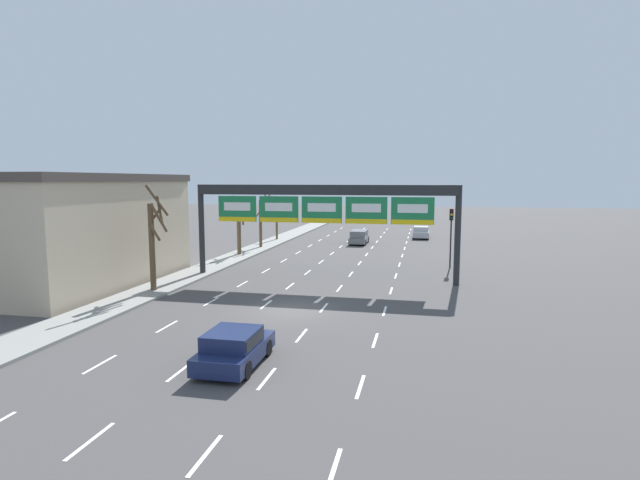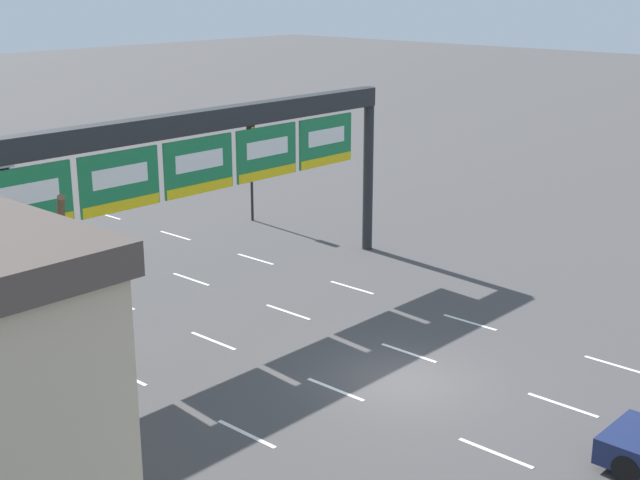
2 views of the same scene
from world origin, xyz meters
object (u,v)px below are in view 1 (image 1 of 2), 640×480
at_px(suv_grey, 359,236).
at_px(car_navy, 234,347).
at_px(car_silver, 421,232).
at_px(sign_gantry, 323,201).
at_px(traffic_light_near_gantry, 451,226).
at_px(tree_bare_furthest, 276,218).
at_px(tree_bare_third, 261,219).
at_px(tree_bare_second, 153,239).
at_px(tree_bare_closest, 240,225).

bearing_deg(suv_grey, car_navy, -89.71).
height_order(car_silver, car_navy, car_silver).
xyz_separation_m(sign_gantry, traffic_light_near_gantry, (8.95, 6.75, -2.12)).
bearing_deg(car_silver, tree_bare_furthest, -160.71).
relative_size(car_navy, tree_bare_third, 0.69).
relative_size(tree_bare_second, tree_bare_furthest, 1.32).
relative_size(suv_grey, car_navy, 1.13).
bearing_deg(car_navy, tree_bare_closest, 110.60).
distance_m(suv_grey, traffic_light_near_gantry, 16.45).
relative_size(car_navy, tree_bare_closest, 0.73).
height_order(tree_bare_closest, tree_bare_second, tree_bare_second).
distance_m(suv_grey, tree_bare_closest, 14.63).
bearing_deg(suv_grey, sign_gantry, -89.71).
height_order(suv_grey, car_silver, suv_grey).
height_order(suv_grey, traffic_light_near_gantry, traffic_light_near_gantry).
bearing_deg(tree_bare_closest, tree_bare_second, -88.54).
distance_m(car_silver, tree_bare_second, 36.76).
height_order(car_navy, traffic_light_near_gantry, traffic_light_near_gantry).
distance_m(car_silver, car_navy, 44.16).
relative_size(sign_gantry, tree_bare_furthest, 3.74).
bearing_deg(tree_bare_closest, sign_gantry, -44.04).
relative_size(car_navy, tree_bare_second, 0.61).
bearing_deg(suv_grey, tree_bare_furthest, 173.96).
relative_size(suv_grey, traffic_light_near_gantry, 0.96).
bearing_deg(tree_bare_third, tree_bare_closest, -92.90).
bearing_deg(car_navy, tree_bare_second, 131.59).
xyz_separation_m(sign_gantry, suv_grey, (-0.10, 20.25, -4.63)).
xyz_separation_m(traffic_light_near_gantry, tree_bare_furthest, (-18.84, 14.53, -0.72)).
bearing_deg(car_navy, suv_grey, 90.29).
xyz_separation_m(sign_gantry, car_silver, (6.47, 27.01, -4.71)).
bearing_deg(tree_bare_second, suv_grey, 70.68).
relative_size(tree_bare_third, tree_bare_furthest, 1.16).
bearing_deg(traffic_light_near_gantry, car_silver, 96.98).
distance_m(sign_gantry, tree_bare_closest, 13.78).
relative_size(sign_gantry, tree_bare_second, 2.84).
distance_m(car_navy, tree_bare_closest, 27.95).
bearing_deg(sign_gantry, car_silver, 76.53).
relative_size(suv_grey, tree_bare_third, 0.78).
relative_size(suv_grey, tree_bare_furthest, 0.91).
xyz_separation_m(sign_gantry, tree_bare_closest, (-9.73, 9.41, -2.63)).
bearing_deg(tree_bare_third, car_silver, 37.68).
distance_m(tree_bare_third, tree_bare_furthest, 6.60).
height_order(car_navy, tree_bare_furthest, tree_bare_furthest).
bearing_deg(suv_grey, car_silver, 45.80).
distance_m(car_navy, tree_bare_third, 32.89).
distance_m(suv_grey, car_navy, 36.93).
bearing_deg(sign_gantry, traffic_light_near_gantry, 37.02).
bearing_deg(car_silver, tree_bare_second, -115.53).
relative_size(sign_gantry, car_navy, 4.65).
xyz_separation_m(sign_gantry, tree_bare_second, (-9.33, -6.08, -2.10)).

